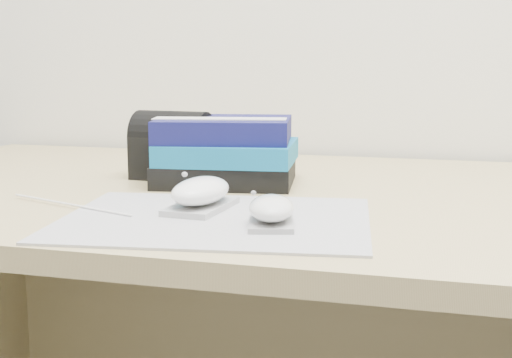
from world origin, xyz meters
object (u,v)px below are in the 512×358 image
(book_stack, at_px, (226,151))
(pouch, at_px, (173,146))
(mouse_front, at_px, (271,210))
(desk, at_px, (323,324))
(mouse_rear, at_px, (201,194))

(book_stack, xyz_separation_m, pouch, (-0.10, 0.02, 0.00))
(mouse_front, xyz_separation_m, book_stack, (-0.14, 0.27, 0.03))
(desk, relative_size, mouse_rear, 13.10)
(mouse_rear, bearing_deg, book_stack, 98.85)
(desk, height_order, pouch, pouch)
(book_stack, bearing_deg, mouse_front, -62.34)
(mouse_rear, distance_m, mouse_front, 0.13)
(mouse_front, distance_m, book_stack, 0.31)
(mouse_front, bearing_deg, pouch, 129.40)
(mouse_front, height_order, pouch, pouch)
(mouse_rear, xyz_separation_m, mouse_front, (0.11, -0.06, -0.00))
(mouse_rear, height_order, pouch, pouch)
(pouch, bearing_deg, desk, 1.01)
(desk, distance_m, mouse_rear, 0.38)
(desk, relative_size, book_stack, 6.69)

